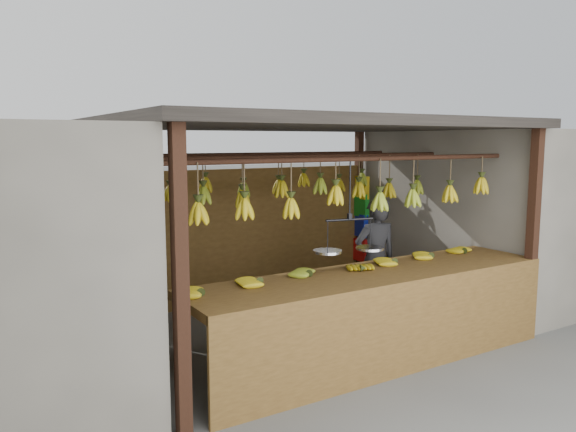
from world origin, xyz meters
TOP-DOWN VIEW (x-y plane):
  - ground at (0.00, 0.00)m, footprint 80.00×80.00m
  - stall at (0.00, 0.33)m, footprint 4.30×3.30m
  - neighbor_right at (3.60, 0.00)m, footprint 3.00×3.00m
  - counter at (0.12, -1.23)m, footprint 3.88×0.88m
  - hanging_bananas at (0.01, 0.00)m, footprint 3.62×2.24m
  - balance_scale at (-0.11, -1.00)m, footprint 0.71×0.35m
  - vendor at (0.94, -0.16)m, footprint 0.60×0.44m
  - bag_bundles at (1.94, 1.35)m, footprint 0.08×0.26m

SIDE VIEW (x-z plane):
  - ground at x=0.00m, z-range 0.00..0.00m
  - counter at x=0.12m, z-range 0.24..1.20m
  - vendor at x=0.94m, z-range 0.00..1.50m
  - bag_bundles at x=1.94m, z-range 0.38..1.67m
  - neighbor_right at x=3.60m, z-range 0.00..2.30m
  - balance_scale at x=-0.11m, z-range 0.73..1.62m
  - hanging_bananas at x=0.01m, z-range 1.41..1.80m
  - stall at x=0.00m, z-range 0.77..3.17m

